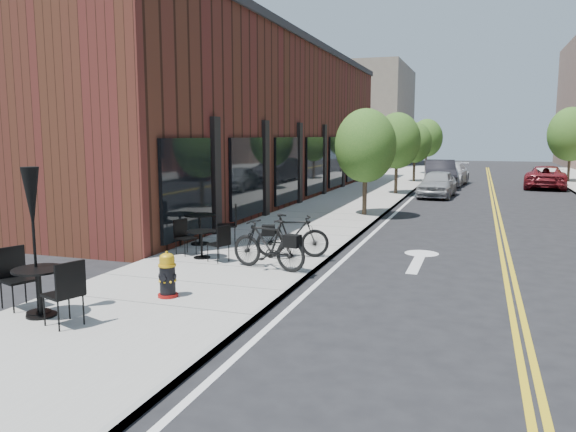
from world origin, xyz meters
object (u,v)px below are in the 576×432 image
at_px(bistro_set_b, 202,240).
at_px(parked_car_a, 437,184).
at_px(bicycle_right, 293,236).
at_px(bistro_set_a, 40,285).
at_px(patio_umbrella, 32,210).
at_px(parked_car_b, 440,174).
at_px(parked_car_far, 546,177).
at_px(bicycle_left, 268,244).
at_px(fire_hydrant, 167,275).
at_px(parked_car_c, 450,174).
at_px(bistro_set_c, 200,225).

bearing_deg(bistro_set_b, parked_car_a, 98.08).
relative_size(bicycle_right, bistro_set_a, 0.90).
relative_size(bistro_set_b, parked_car_a, 0.41).
height_order(bistro_set_a, patio_umbrella, patio_umbrella).
xyz_separation_m(parked_car_b, parked_car_far, (5.75, 1.15, -0.14)).
relative_size(bicycle_left, parked_car_a, 0.47).
distance_m(fire_hydrant, bicycle_left, 2.70).
height_order(fire_hydrant, parked_car_b, parked_car_b).
bearing_deg(bicycle_right, parked_car_b, -23.52).
relative_size(bicycle_right, parked_car_c, 0.37).
bearing_deg(parked_car_b, patio_umbrella, -105.66).
relative_size(bicycle_right, parked_car_far, 0.37).
height_order(fire_hydrant, bistro_set_b, bistro_set_b).
xyz_separation_m(bistro_set_a, parked_car_a, (4.59, 21.14, 0.03)).
height_order(parked_car_a, parked_car_b, parked_car_b).
bearing_deg(parked_car_c, parked_car_b, -99.12).
xyz_separation_m(patio_umbrella, parked_car_a, (4.71, 21.06, -1.16)).
height_order(parked_car_b, parked_car_c, parked_car_b).
relative_size(bicycle_left, parked_car_b, 0.38).
height_order(bistro_set_c, parked_car_a, parked_car_a).
distance_m(bistro_set_c, parked_car_a, 15.80).
height_order(bicycle_right, patio_umbrella, patio_umbrella).
bearing_deg(fire_hydrant, bistro_set_c, 103.35).
bearing_deg(bistro_set_c, parked_car_far, 39.85).
bearing_deg(bistro_set_b, patio_umbrella, -74.35).
height_order(bistro_set_b, parked_car_a, parked_car_a).
bearing_deg(bicycle_left, patio_umbrella, -18.70).
distance_m(bicycle_right, parked_car_b, 21.34).
bearing_deg(bistro_set_a, bicycle_right, 85.91).
bearing_deg(bistro_set_a, parked_car_a, 97.45).
distance_m(bistro_set_c, parked_car_c, 22.85).
height_order(bicycle_left, parked_car_a, parked_car_a).
xyz_separation_m(bicycle_left, bistro_set_b, (-1.88, 0.54, -0.12)).
relative_size(bistro_set_b, bistro_set_c, 0.82).
relative_size(fire_hydrant, bistro_set_a, 0.43).
xyz_separation_m(bistro_set_c, parked_car_a, (5.00, 14.99, 0.02)).
height_order(fire_hydrant, bicycle_right, bicycle_right).
xyz_separation_m(bistro_set_c, parked_car_b, (4.73, 20.54, 0.15)).
bearing_deg(parked_car_a, parked_car_far, 55.08).
height_order(parked_car_c, parked_car_far, parked_car_c).
xyz_separation_m(bistro_set_a, bistro_set_c, (-0.41, 6.15, 0.02)).
bearing_deg(patio_umbrella, parked_car_b, 80.53).
distance_m(patio_umbrella, parked_car_far, 29.59).
bearing_deg(parked_car_far, bicycle_right, 77.42).
xyz_separation_m(bistro_set_a, parked_car_far, (10.06, 27.84, 0.02)).
bearing_deg(parked_car_b, bistro_set_a, -105.38).
relative_size(fire_hydrant, parked_car_c, 0.18).
bearing_deg(parked_car_c, parked_car_far, 0.32).
relative_size(parked_car_a, parked_car_b, 0.80).
bearing_deg(bicycle_left, parked_car_a, -175.60).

